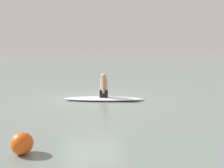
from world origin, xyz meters
The scene contains 4 objects.
ground_plane centered at (0.00, 0.00, 0.00)m, with size 400.00×400.00×0.00m, color slate.
surfboard centered at (0.49, 0.40, 0.07)m, with size 3.20×0.79×0.13m, color white.
person_paddler centered at (0.49, 0.40, 0.57)m, with size 0.43×0.37×0.97m.
buoy_marker centered at (5.66, -2.06, 0.21)m, with size 0.43×0.43×0.43m, color #E55919.
Camera 1 is at (10.63, -1.33, 1.92)m, focal length 41.57 mm.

